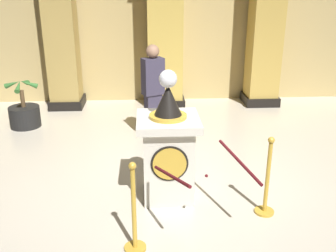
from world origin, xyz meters
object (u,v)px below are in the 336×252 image
Objects in this scene: potted_palm_left at (25,114)px; bystander_guest at (153,90)px; stanchion_near at (134,220)px; pedestal_clock at (168,149)px; stanchion_far at (267,187)px.

bystander_guest is at bearing -17.39° from potted_palm_left.
stanchion_near is at bearing -60.12° from potted_palm_left.
stanchion_near is at bearing -95.04° from bystander_guest.
potted_palm_left is at bearing 119.88° from stanchion_near.
pedestal_clock is at bearing 69.17° from stanchion_near.
bystander_guest reaches higher than stanchion_far.
stanchion_far is (1.17, -0.49, -0.32)m from pedestal_clock.
potted_palm_left is at bearing 162.61° from bystander_guest.
potted_palm_left is 2.71m from bystander_guest.
stanchion_near is (-0.42, -1.10, -0.31)m from pedestal_clock.
stanchion_far is 1.04× the size of potted_palm_left.
stanchion_far is at bearing -40.59° from potted_palm_left.
pedestal_clock is 1.75× the size of potted_palm_left.
bystander_guest is (-0.14, 2.01, 0.24)m from pedestal_clock.
pedestal_clock is 3.87m from potted_palm_left.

